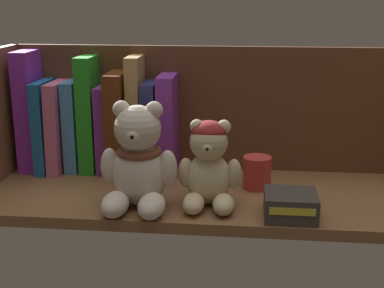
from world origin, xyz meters
TOP-DOWN VIEW (x-y plane):
  - shelf_board at (0.00, 0.00)cm, footprint 82.78×28.69cm
  - shelf_back_panel at (0.00, 14.95)cm, footprint 85.18×1.20cm
  - book_0 at (-38.15, 11.52)cm, footprint 3.47×10.73cm
  - book_1 at (-34.84, 11.52)cm, footprint 2.29×13.69cm
  - book_2 at (-32.05, 11.52)cm, footprint 2.76×13.55cm
  - book_3 at (-29.10, 11.52)cm, footprint 2.61×9.55cm
  - book_4 at (-25.77, 11.52)cm, footprint 3.19×9.48cm
  - book_5 at (-22.74, 11.52)cm, footprint 2.02×9.73cm
  - book_6 at (-19.51, 11.52)cm, footprint 3.56×13.88cm
  - book_7 at (-15.97, 11.52)cm, footprint 2.66×9.93cm
  - book_8 at (-12.86, 11.52)cm, footprint 2.68×11.96cm
  - book_9 at (-9.46, 11.52)cm, footprint 3.27×12.07cm
  - teddy_bear_larger at (-11.88, -7.89)cm, footprint 13.38×13.52cm
  - teddy_bear_smaller at (0.24, -5.95)cm, footprint 11.00×11.12cm
  - pillar_candle at (8.54, 3.49)cm, footprint 5.35×5.35cm
  - small_product_box at (13.90, -9.85)cm, footprint 8.60×8.12cm

SIDE VIEW (x-z plane):
  - shelf_board at x=0.00cm, z-range 0.00..2.00cm
  - small_product_box at x=13.90cm, z-range 2.00..6.21cm
  - pillar_candle at x=8.54cm, z-range 2.00..8.14cm
  - teddy_bear_smaller at x=0.24cm, z-range 1.61..16.77cm
  - teddy_bear_larger at x=-11.88cm, z-range 0.65..19.11cm
  - book_5 at x=-22.74cm, z-range 2.00..19.75cm
  - book_2 at x=-32.05cm, z-range 1.98..20.60cm
  - book_3 at x=-29.10cm, z-range 2.00..20.68cm
  - book_1 at x=-34.84cm, z-range 2.00..20.76cm
  - book_8 at x=-12.86cm, z-range 2.00..20.82cm
  - book_9 at x=-9.46cm, z-range 2.00..22.29cm
  - book_6 at x=-19.51cm, z-range 2.00..22.69cm
  - shelf_back_panel at x=0.00cm, z-range 0.00..27.53cm
  - book_4 at x=-25.77cm, z-range 2.00..25.70cm
  - book_7 at x=-15.97cm, z-range 2.00..25.86cm
  - book_0 at x=-38.15cm, z-range 2.00..26.69cm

